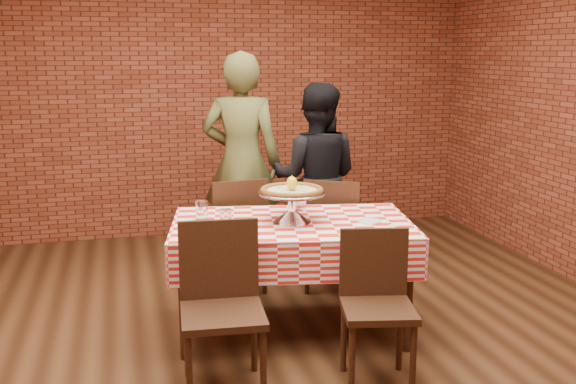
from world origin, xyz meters
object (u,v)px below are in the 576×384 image
at_px(condiment_caddy, 297,201).
at_px(chair_far_right, 335,233).
at_px(chair_near_right, 378,312).
at_px(diner_olive, 242,162).
at_px(chair_far_left, 234,233).
at_px(chair_near_left, 223,312).
at_px(table, 292,277).
at_px(water_glass_left, 226,219).
at_px(water_glass_right, 202,210).
at_px(pizza_stand, 292,207).
at_px(pizza, 292,191).
at_px(diner_black, 316,178).

height_order(condiment_caddy, chair_far_right, same).
xyz_separation_m(chair_near_right, diner_olive, (-0.35, 2.23, 0.49)).
bearing_deg(condiment_caddy, chair_far_left, 117.12).
height_order(chair_near_left, chair_far_left, chair_near_left).
xyz_separation_m(table, diner_olive, (-0.08, 1.38, 0.56)).
height_order(water_glass_left, water_glass_right, same).
height_order(chair_near_left, diner_olive, diner_olive).
relative_size(pizza_stand, chair_far_left, 0.49).
height_order(water_glass_right, chair_near_right, water_glass_right).
bearing_deg(chair_far_left, pizza_stand, 98.70).
bearing_deg(table, pizza, -116.17).
relative_size(pizza, condiment_caddy, 2.74).
height_order(water_glass_right, diner_black, diner_black).
distance_m(pizza, water_glass_right, 0.62).
bearing_deg(chair_far_right, chair_near_right, 107.90).
distance_m(water_glass_right, chair_near_right, 1.41).
bearing_deg(pizza, chair_far_left, 105.52).
height_order(pizza_stand, chair_far_left, pizza_stand).
xyz_separation_m(chair_far_left, chair_far_right, (0.78, -0.17, -0.00)).
bearing_deg(diner_black, pizza_stand, 88.89).
bearing_deg(water_glass_left, water_glass_right, 113.31).
height_order(chair_near_left, chair_near_right, chair_near_left).
relative_size(water_glass_left, water_glass_right, 1.00).
xyz_separation_m(water_glass_left, diner_olive, (0.37, 1.44, 0.11)).
xyz_separation_m(chair_near_right, diner_black, (0.25, 2.05, 0.37)).
relative_size(pizza_stand, pizza, 1.09).
relative_size(chair_near_left, chair_near_right, 1.07).
distance_m(chair_far_right, diner_olive, 1.04).
bearing_deg(diner_olive, chair_near_right, 119.88).
bearing_deg(water_glass_right, diner_black, 42.20).
bearing_deg(pizza, table, 63.83).
bearing_deg(pizza, water_glass_left, -173.14).
relative_size(pizza, chair_near_right, 0.47).
bearing_deg(water_glass_right, chair_near_left, -90.56).
distance_m(pizza_stand, diner_olive, 1.39).
relative_size(pizza, water_glass_left, 3.31).
relative_size(chair_far_left, diner_olive, 0.49).
relative_size(water_glass_right, chair_near_left, 0.13).
height_order(pizza_stand, water_glass_left, pizza_stand).
height_order(chair_far_left, diner_black, diner_black).
bearing_deg(chair_near_left, pizza, 54.64).
distance_m(chair_near_left, chair_near_right, 0.86).
xyz_separation_m(condiment_caddy, diner_black, (0.42, 0.93, -0.03)).
xyz_separation_m(table, pizza, (-0.00, -0.01, 0.59)).
distance_m(water_glass_left, chair_far_left, 1.01).
bearing_deg(chair_far_right, condiment_caddy, 72.00).
bearing_deg(table, chair_far_right, 52.49).
bearing_deg(chair_near_left, table, 54.74).
distance_m(table, condiment_caddy, 0.55).
distance_m(water_glass_right, chair_near_left, 0.98).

